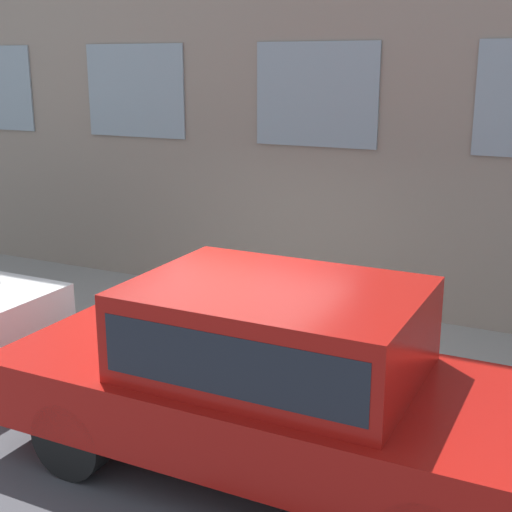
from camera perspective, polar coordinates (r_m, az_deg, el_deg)
name	(u,v)px	position (r m, az deg, el deg)	size (l,w,h in m)	color
ground_plane	(219,385)	(8.29, -2.97, -10.30)	(80.00, 80.00, 0.00)	#47474C
sidewalk	(271,339)	(9.41, 1.24, -6.63)	(2.81, 60.00, 0.14)	gray
building_facade	(323,0)	(10.19, 5.35, 19.69)	(0.33, 40.00, 8.73)	gray
fire_hydrant	(278,334)	(8.29, 1.80, -6.24)	(0.30, 0.43, 0.79)	gray
person	(234,293)	(8.55, -1.74, -2.96)	(0.31, 0.20, 1.27)	#998466
parked_car_red_near	(276,371)	(6.31, 1.61, -9.20)	(2.02, 5.08, 1.75)	black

